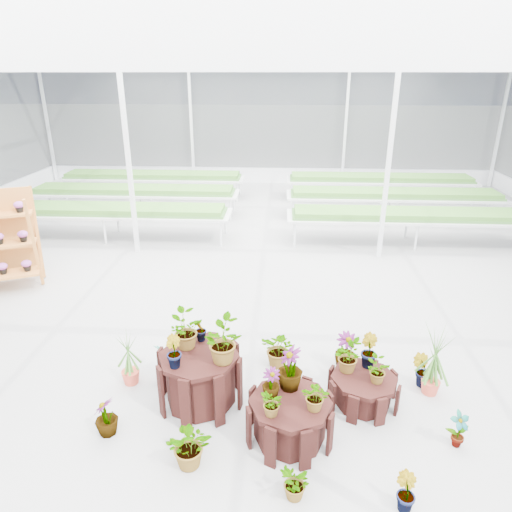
{
  "coord_description": "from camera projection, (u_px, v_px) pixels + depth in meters",
  "views": [
    {
      "loc": [
        0.59,
        -6.51,
        4.2
      ],
      "look_at": [
        0.18,
        0.65,
        1.3
      ],
      "focal_mm": 32.0,
      "sensor_mm": 36.0,
      "label": 1
    }
  ],
  "objects": [
    {
      "name": "nursery_plants",
      "position": [
        268.0,
        369.0,
        6.05
      ],
      "size": [
        4.66,
        2.9,
        1.34
      ],
      "color": "#43792C",
      "rests_on": "ground"
    },
    {
      "name": "plinth_tall",
      "position": [
        200.0,
        378.0,
        6.13
      ],
      "size": [
        1.28,
        1.28,
        0.76
      ],
      "primitive_type": "cylinder",
      "rotation": [
        0.0,
        0.0,
        -0.17
      ],
      "color": "black",
      "rests_on": "ground"
    },
    {
      "name": "steel_frame",
      "position": [
        241.0,
        213.0,
        6.79
      ],
      "size": [
        18.0,
        24.0,
        4.5
      ],
      "primitive_type": null,
      "color": "silver",
      "rests_on": "ground"
    },
    {
      "name": "plinth_mid",
      "position": [
        290.0,
        419.0,
        5.55
      ],
      "size": [
        1.33,
        1.33,
        0.55
      ],
      "primitive_type": "cylinder",
      "rotation": [
        0.0,
        0.0,
        0.34
      ],
      "color": "black",
      "rests_on": "ground"
    },
    {
      "name": "ground_plane",
      "position": [
        243.0,
        342.0,
        7.63
      ],
      "size": [
        24.0,
        24.0,
        0.0
      ],
      "primitive_type": "plane",
      "color": "gray",
      "rests_on": "ground"
    },
    {
      "name": "greenhouse_shell",
      "position": [
        241.0,
        213.0,
        6.79
      ],
      "size": [
        18.0,
        24.0,
        4.5
      ],
      "primitive_type": null,
      "color": "white",
      "rests_on": "ground"
    },
    {
      "name": "plinth_low",
      "position": [
        363.0,
        390.0,
        6.17
      ],
      "size": [
        1.17,
        1.17,
        0.41
      ],
      "primitive_type": "cylinder",
      "rotation": [
        0.0,
        0.0,
        0.34
      ],
      "color": "black",
      "rests_on": "ground"
    },
    {
      "name": "nursery_benches",
      "position": [
        262.0,
        203.0,
        14.14
      ],
      "size": [
        16.0,
        7.0,
        0.84
      ],
      "primitive_type": null,
      "color": "silver",
      "rests_on": "ground"
    }
  ]
}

